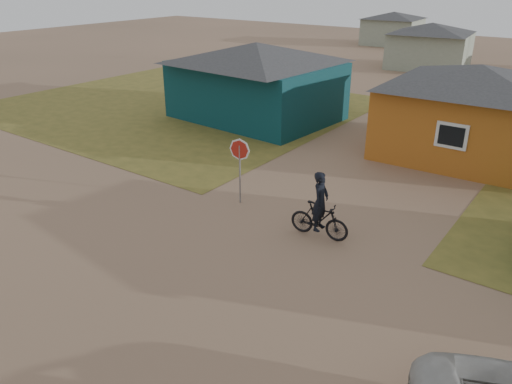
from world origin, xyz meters
TOP-DOWN VIEW (x-y plane):
  - ground at (0.00, 0.00)m, footprint 120.00×120.00m
  - grass_nw at (-14.00, 13.00)m, footprint 20.00×18.00m
  - house_teal at (-8.50, 13.50)m, footprint 8.93×7.08m
  - house_yellow at (2.50, 14.00)m, footprint 7.72×6.76m
  - house_pale_west at (-6.00, 34.00)m, footprint 7.04×6.15m
  - house_pale_north at (-14.00, 46.00)m, footprint 6.28×5.81m
  - stop_sign at (-2.51, 4.32)m, footprint 0.75×0.21m
  - cyclist at (0.89, 3.80)m, footprint 1.89×0.71m

SIDE VIEW (x-z plane):
  - ground at x=0.00m, z-range 0.00..0.00m
  - grass_nw at x=-14.00m, z-range 0.00..0.01m
  - cyclist at x=0.89m, z-range -0.28..1.81m
  - stop_sign at x=-2.51m, z-range 0.56..2.88m
  - house_pale_north at x=-14.00m, z-range 0.05..3.45m
  - house_pale_west at x=-6.00m, z-range 0.06..3.66m
  - house_yellow at x=2.50m, z-range 0.05..3.95m
  - house_teal at x=-8.50m, z-range 0.05..4.05m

